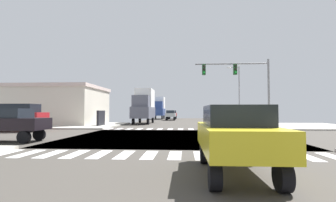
% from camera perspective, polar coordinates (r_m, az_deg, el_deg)
% --- Properties ---
extents(ground, '(90.00, 90.00, 0.05)m').
position_cam_1_polar(ground, '(17.44, 1.64, -8.05)').
color(ground, '#423E38').
extents(sidewalk_corner_ne, '(12.00, 12.00, 0.14)m').
position_cam_1_polar(sidewalk_corner_ne, '(31.88, 26.64, -5.02)').
color(sidewalk_corner_ne, '#B2ADA3').
rests_on(sidewalk_corner_ne, ground).
extents(sidewalk_corner_nw, '(12.00, 12.00, 0.14)m').
position_cam_1_polar(sidewalk_corner_nw, '(32.39, -21.27, -5.06)').
color(sidewalk_corner_nw, '#B0ADA3').
rests_on(sidewalk_corner_nw, ground).
extents(crosswalk_near, '(13.50, 2.00, 0.01)m').
position_cam_1_polar(crosswalk_near, '(10.22, -1.30, -11.98)').
color(crosswalk_near, silver).
rests_on(crosswalk_near, ground).
extents(crosswalk_far, '(13.50, 2.00, 0.01)m').
position_cam_1_polar(crosswalk_far, '(24.71, 1.67, -6.28)').
color(crosswalk_far, silver).
rests_on(crosswalk_far, ground).
extents(traffic_signal_mast, '(7.03, 0.55, 6.67)m').
position_cam_1_polar(traffic_signal_mast, '(25.35, 15.76, 5.10)').
color(traffic_signal_mast, gray).
rests_on(traffic_signal_mast, ground).
extents(street_lamp, '(1.78, 0.32, 8.05)m').
position_cam_1_polar(street_lamp, '(37.22, 15.26, 2.55)').
color(street_lamp, gray).
rests_on(street_lamp, ground).
extents(bank_building, '(14.34, 9.45, 4.87)m').
position_cam_1_polar(bank_building, '(35.89, -24.77, -0.93)').
color(bank_building, beige).
rests_on(bank_building, ground).
extents(suv_farside_1, '(4.60, 1.96, 2.34)m').
position_cam_1_polar(suv_farside_1, '(25.22, -30.62, -2.72)').
color(suv_farside_1, black).
rests_on(suv_farside_1, ground).
extents(sedan_crossing_1, '(4.30, 1.80, 1.88)m').
position_cam_1_polar(sedan_crossing_1, '(17.09, -32.25, -3.97)').
color(sedan_crossing_1, black).
rests_on(sedan_crossing_1, ground).
extents(sedan_queued_2, '(1.80, 4.30, 1.88)m').
position_cam_1_polar(sedan_queued_2, '(48.45, 0.59, -3.00)').
color(sedan_queued_2, black).
rests_on(sedan_queued_2, ground).
extents(box_truck_leading_1, '(2.40, 7.20, 4.85)m').
position_cam_1_polar(box_truck_leading_1, '(35.60, -5.40, -0.92)').
color(box_truck_leading_1, black).
rests_on(box_truck_leading_1, ground).
extents(sedan_trailing_3, '(1.80, 4.30, 1.88)m').
position_cam_1_polar(sedan_trailing_3, '(7.26, 14.72, -7.03)').
color(sedan_trailing_3, black).
rests_on(sedan_trailing_3, ground).
extents(box_truck_middle_2, '(2.40, 7.20, 4.85)m').
position_cam_1_polar(box_truck_middle_2, '(55.96, -2.07, -1.42)').
color(box_truck_middle_2, black).
rests_on(box_truck_middle_2, ground).
extents(sedan_outer_4, '(1.80, 4.30, 1.88)m').
position_cam_1_polar(sedan_outer_4, '(56.12, 1.02, -2.90)').
color(sedan_outer_4, black).
rests_on(sedan_outer_4, ground).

